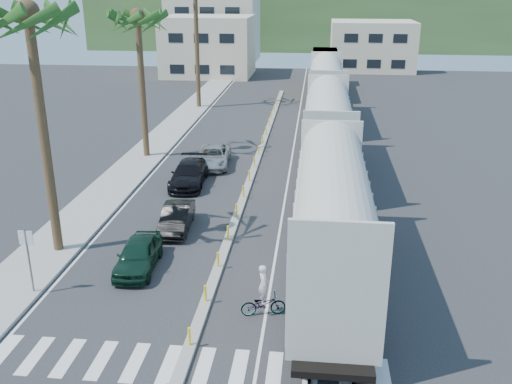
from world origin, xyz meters
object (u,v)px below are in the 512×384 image
street_sign (28,252)px  car_lead (138,255)px  cyclist (263,299)px  car_second (177,218)px

street_sign → car_lead: bearing=36.1°
car_lead → street_sign: bearing=-147.0°
cyclist → car_lead: bearing=47.9°
car_second → cyclist: (5.31, -7.72, 0.01)m
car_lead → cyclist: (6.00, -3.22, -0.02)m
street_sign → car_lead: (3.70, 2.70, -1.27)m
car_second → street_sign: bearing=-124.8°
street_sign → cyclist: size_ratio=1.39×
car_second → cyclist: size_ratio=1.90×
street_sign → car_second: 8.52m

